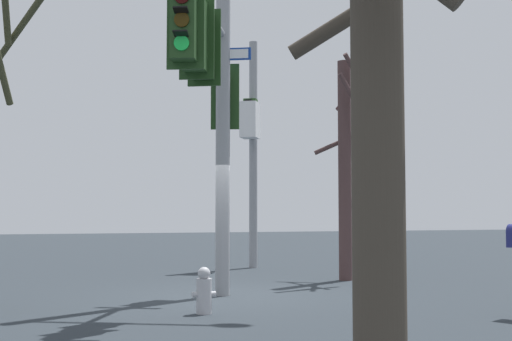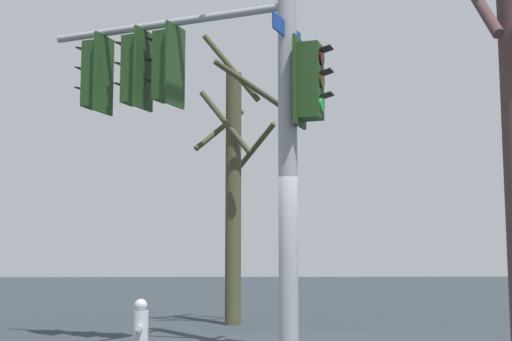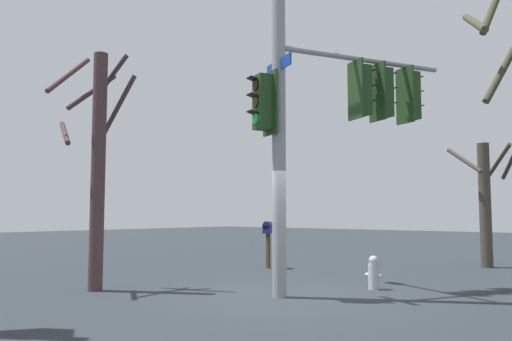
# 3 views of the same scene
# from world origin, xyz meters

# --- Properties ---
(main_signal_pole_assembly) EXTENTS (4.88, 4.43, 9.08)m
(main_signal_pole_assembly) POSITION_xyz_m (-0.29, -0.80, 4.63)
(main_signal_pole_assembly) COLOR gray
(main_signal_pole_assembly) RESTS_ON ground
(fire_hydrant) EXTENTS (0.38, 0.24, 0.73)m
(fire_hydrant) POSITION_xyz_m (-0.92, -2.11, 0.34)
(fire_hydrant) COLOR #B2B2B7
(fire_hydrant) RESTS_ON ground
(bare_tree_across_street) EXTENTS (2.13, 2.06, 5.90)m
(bare_tree_across_street) POSITION_xyz_m (-4.53, -0.66, 2.90)
(bare_tree_across_street) COLOR #42432B
(bare_tree_across_street) RESTS_ON ground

